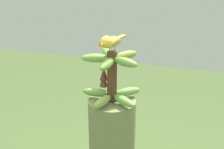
# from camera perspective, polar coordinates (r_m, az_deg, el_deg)

# --- Properties ---
(banana_bunch) EXTENTS (0.27, 0.26, 0.23)m
(banana_bunch) POSITION_cam_1_polar(r_m,az_deg,el_deg) (1.44, -0.09, -0.41)
(banana_bunch) COLOR #4C2D1E
(banana_bunch) RESTS_ON banana_tree
(perched_bird) EXTENTS (0.19, 0.07, 0.08)m
(perched_bird) POSITION_cam_1_polar(r_m,az_deg,el_deg) (1.37, -0.34, 5.49)
(perched_bird) COLOR #C68933
(perched_bird) RESTS_ON banana_bunch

